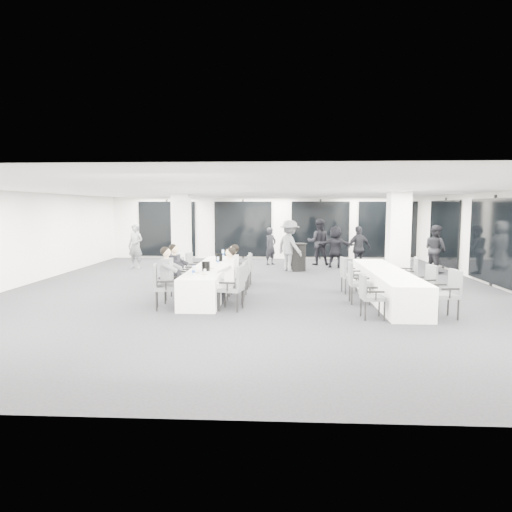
{
  "coord_description": "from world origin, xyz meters",
  "views": [
    {
      "loc": [
        0.67,
        -12.77,
        2.33
      ],
      "look_at": [
        0.02,
        -0.2,
        0.99
      ],
      "focal_mm": 32.0,
      "sensor_mm": 36.0,
      "label": 1
    }
  ],
  "objects": [
    {
      "name": "standing_guest_h",
      "position": [
        6.2,
        3.66,
        0.97
      ],
      "size": [
        0.94,
        1.1,
        1.94
      ],
      "primitive_type": "imported",
      "rotation": [
        0.0,
        0.0,
        2.06
      ],
      "color": "black",
      "rests_on": "floor"
    },
    {
      "name": "standing_guest_d",
      "position": [
        3.59,
        4.12,
        0.94
      ],
      "size": [
        1.26,
        0.99,
        1.88
      ],
      "primitive_type": "imported",
      "rotation": [
        0.0,
        0.0,
        3.52
      ],
      "color": "black",
      "rests_on": "floor"
    },
    {
      "name": "water_bottle_c",
      "position": [
        -1.14,
        1.67,
        0.87
      ],
      "size": [
        0.08,
        0.08,
        0.24
      ],
      "primitive_type": "cylinder",
      "color": "silver",
      "rests_on": "banquet_table_main"
    },
    {
      "name": "standing_guest_b",
      "position": [
        2.25,
        5.77,
        1.06
      ],
      "size": [
        1.05,
        0.66,
        2.12
      ],
      "primitive_type": "imported",
      "rotation": [
        0.0,
        0.0,
        3.11
      ],
      "color": "black",
      "rests_on": "floor"
    },
    {
      "name": "chair_main_right_far",
      "position": [
        -0.35,
        1.01,
        0.53
      ],
      "size": [
        0.55,
        0.59,
        0.94
      ],
      "rotation": [
        0.0,
        0.0,
        1.76
      ],
      "color": "#4F5256",
      "rests_on": "floor"
    },
    {
      "name": "chair_side_right_mid",
      "position": [
        4.21,
        -1.7,
        0.54
      ],
      "size": [
        0.57,
        0.6,
        0.95
      ],
      "rotation": [
        0.0,
        0.0,
        1.8
      ],
      "color": "#4F5256",
      "rests_on": "floor"
    },
    {
      "name": "water_bottle_b",
      "position": [
        -1.05,
        -0.2,
        0.85
      ],
      "size": [
        0.07,
        0.07,
        0.21
      ],
      "primitive_type": "cylinder",
      "color": "silver",
      "rests_on": "banquet_table_main"
    },
    {
      "name": "chair_main_left_second",
      "position": [
        -2.01,
        -1.79,
        0.58
      ],
      "size": [
        0.6,
        0.64,
        1.01
      ],
      "rotation": [
        0.0,
        0.0,
        -1.36
      ],
      "color": "#4F5256",
      "rests_on": "floor"
    },
    {
      "name": "chair_main_left_mid",
      "position": [
        -2.01,
        -0.94,
        0.53
      ],
      "size": [
        0.55,
        0.59,
        0.94
      ],
      "rotation": [
        0.0,
        0.0,
        -1.76
      ],
      "color": "#4F5256",
      "rests_on": "floor"
    },
    {
      "name": "chair_side_left_near",
      "position": [
        2.55,
        -3.24,
        0.54
      ],
      "size": [
        0.5,
        0.55,
        0.94
      ],
      "rotation": [
        0.0,
        0.0,
        -1.51
      ],
      "color": "#4F5256",
      "rests_on": "floor"
    },
    {
      "name": "ice_bucket_near",
      "position": [
        -1.17,
        -1.53,
        0.87
      ],
      "size": [
        0.21,
        0.21,
        0.24
      ],
      "primitive_type": "cylinder",
      "color": "black",
      "rests_on": "banquet_table_main"
    },
    {
      "name": "standing_guest_c",
      "position": [
        1.04,
        3.88,
        1.06
      ],
      "size": [
        1.4,
        1.51,
        2.12
      ],
      "primitive_type": "imported",
      "rotation": [
        0.0,
        0.0,
        2.24
      ],
      "color": "#5C5E64",
      "rests_on": "floor"
    },
    {
      "name": "plate_b",
      "position": [
        -1.11,
        -2.21,
        0.76
      ],
      "size": [
        0.18,
        0.18,
        0.03
      ],
      "color": "white",
      "rests_on": "banquet_table_main"
    },
    {
      "name": "chair_side_left_far",
      "position": [
        2.55,
        -0.34,
        0.56
      ],
      "size": [
        0.54,
        0.59,
        0.98
      ],
      "rotation": [
        0.0,
        0.0,
        -1.46
      ],
      "color": "#4F5256",
      "rests_on": "floor"
    },
    {
      "name": "banquet_table_main",
      "position": [
        -1.18,
        -0.52,
        0.38
      ],
      "size": [
        0.9,
        5.0,
        0.75
      ],
      "primitive_type": "cube",
      "color": "white",
      "rests_on": "floor"
    },
    {
      "name": "column_left",
      "position": [
        -2.8,
        3.2,
        1.4
      ],
      "size": [
        0.6,
        0.6,
        2.8
      ],
      "primitive_type": "cube",
      "color": "white",
      "rests_on": "floor"
    },
    {
      "name": "chair_main_right_near",
      "position": [
        -0.34,
        -2.6,
        0.58
      ],
      "size": [
        0.61,
        0.64,
        1.02
      ],
      "rotation": [
        0.0,
        0.0,
        1.36
      ],
      "color": "#4F5256",
      "rests_on": "floor"
    },
    {
      "name": "plate_c",
      "position": [
        -1.12,
        -1.14,
        0.76
      ],
      "size": [
        0.22,
        0.22,
        0.03
      ],
      "color": "white",
      "rests_on": "banquet_table_main"
    },
    {
      "name": "chair_main_right_mid",
      "position": [
        -0.35,
        -0.95,
        0.53
      ],
      "size": [
        0.5,
        0.55,
        0.93
      ],
      "rotation": [
        0.0,
        0.0,
        1.51
      ],
      "color": "#4F5256",
      "rests_on": "floor"
    },
    {
      "name": "chair_main_left_fourth",
      "position": [
        -2.01,
        0.13,
        0.51
      ],
      "size": [
        0.47,
        0.52,
        0.9
      ],
      "rotation": [
        0.0,
        0.0,
        -1.53
      ],
      "color": "#4F5256",
      "rests_on": "floor"
    },
    {
      "name": "chair_main_right_second",
      "position": [
        -0.34,
        -1.79,
        0.56
      ],
      "size": [
        0.5,
        0.56,
        0.98
      ],
      "rotation": [
        0.0,
        0.0,
        1.57
      ],
      "color": "#4F5256",
      "rests_on": "floor"
    },
    {
      "name": "chair_main_left_far",
      "position": [
        -2.01,
        1.16,
        0.53
      ],
      "size": [
        0.55,
        0.58,
        0.93
      ],
      "rotation": [
        0.0,
        0.0,
        -1.77
      ],
      "color": "#4F5256",
      "rests_on": "floor"
    },
    {
      "name": "water_bottle_a",
      "position": [
        -1.33,
        -2.31,
        0.86
      ],
      "size": [
        0.07,
        0.07,
        0.23
      ],
      "primitive_type": "cylinder",
      "color": "silver",
      "rests_on": "banquet_table_main"
    },
    {
      "name": "standing_guest_a",
      "position": [
        0.31,
        5.74,
        0.86
      ],
      "size": [
        0.8,
        0.8,
        1.72
      ],
      "primitive_type": "imported",
      "rotation": [
        0.0,
        0.0,
        0.84
      ],
      "color": "black",
      "rests_on": "floor"
    },
    {
      "name": "wine_glass",
      "position": [
        -1.04,
        -2.45,
        0.88
      ],
      "size": [
        0.07,
        0.07,
        0.18
      ],
      "color": "silver",
      "rests_on": "banquet_table_main"
    },
    {
      "name": "standing_guest_e",
      "position": [
        4.91,
        4.61,
        1.04
      ],
      "size": [
        0.65,
        1.03,
        2.08
      ],
      "primitive_type": "imported",
      "rotation": [
        0.0,
        0.0,
        1.53
      ],
      "color": "#5C5E64",
      "rests_on": "floor"
    },
    {
      "name": "standing_guest_g",
      "position": [
        -4.85,
        4.37,
        0.97
      ],
      "size": [
        0.85,
        0.76,
        1.94
      ],
      "primitive_type": "imported",
      "rotation": [
        0.0,
        0.0,
        -0.31
      ],
      "color": "#5C5E64",
      "rests_on": "floor"
    },
    {
      "name": "plate_a",
      "position": [
        -1.34,
        -2.0,
        0.76
      ],
      "size": [
        0.2,
        0.2,
        0.03
      ],
      "color": "white",
      "rests_on": "banquet_table_main"
    },
    {
      "name": "room",
      "position": [
        0.89,
        1.11,
        1.39
      ],
      "size": [
        14.04,
        16.04,
        2.84
      ],
      "color": "black",
      "rests_on": "ground"
    },
    {
      "name": "ice_bucket_far",
      "position": [
        -1.11,
        0.52,
        0.87
      ],
      "size": [
        0.21,
        0.21,
        0.23
      ],
      "primitive_type": "cylinder",
      "color": "black",
      "rests_on": "banquet_table_main"
    },
    {
      "name": "chair_side_right_near",
      "position": [
        4.22,
        -3.11,
        0.59
      ],
      "size": [
        0.57,
        0.62,
        1.03
      ],
      "rotation": [
        0.0,
        0.0,
        1.68
      ],
      "color": "#4F5256",
      "rests_on": "floor"
    },
    {
      "name": "chair_side_right_far",
      "position": [
        4.22,
        -0.32,
        0.56
      ],
      "size": [
        0.58,
        0.62,
        0.99
      ],
      "rotation": [
        0.0,
        0.0,
        1.37
      ],
      "color": "#4F5256",
      "rests_on": "floor"
    },
    {
      "name": "standing_guest_f",
      "position": [
        2.84,
        4.97,
        0.92
      ],
      "size": [
        1.81,
        1.34,
        1.85
      ],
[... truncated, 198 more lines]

